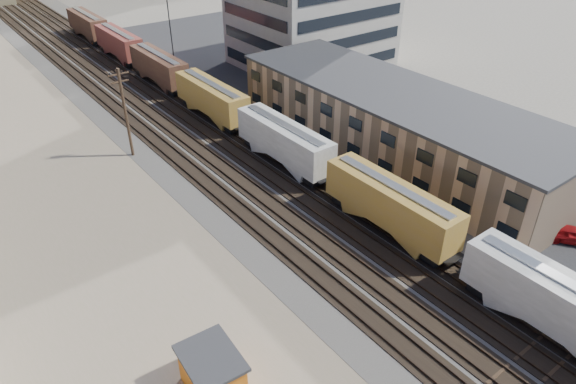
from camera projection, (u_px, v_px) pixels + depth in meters
ground at (516, 360)px, 33.45m from camera, size 300.00×300.00×0.00m
ballast_bed at (170, 114)px, 67.08m from camera, size 18.00×200.00×0.06m
dirt_yard at (30, 196)px, 50.11m from camera, size 24.00×180.00×0.03m
asphalt_lot at (372, 109)px, 68.27m from camera, size 26.00×120.00×0.04m
rail_tracks at (166, 114)px, 66.76m from camera, size 11.40×200.00×0.24m
freight_train at (245, 117)px, 59.35m from camera, size 3.00×119.74×4.46m
warehouse at (394, 123)px, 56.00m from camera, size 12.40×40.40×7.25m
office_tower at (313, 5)px, 79.82m from camera, size 22.60×18.60×18.45m
utility_pole_north at (125, 111)px, 54.53m from camera, size 2.20×0.32×10.00m
radio_mast at (169, 20)px, 72.04m from camera, size 1.20×0.16×18.00m
maintenance_shed at (212, 373)px, 30.72m from camera, size 3.44×4.31×3.01m
parked_car_red at (571, 235)px, 43.71m from camera, size 3.87×4.45×1.45m
parked_car_blue at (339, 88)px, 73.24m from camera, size 3.47×5.26×1.34m
parked_car_far at (319, 51)px, 87.57m from camera, size 2.68×4.63×1.48m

